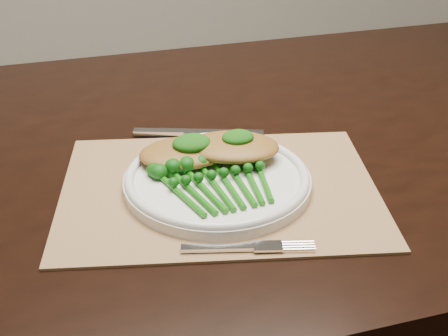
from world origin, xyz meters
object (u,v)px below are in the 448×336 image
object	(u,v)px
dining_table	(240,309)
dinner_plate	(217,179)
broccolini_bundle	(222,185)
chicken_fillet_left	(185,153)
placemat	(219,189)

from	to	relation	value
dining_table	dinner_plate	bearing A→B (deg)	-120.72
dinner_plate	broccolini_bundle	xyz separation A→B (m)	(-0.00, -0.03, 0.01)
dinner_plate	dining_table	bearing A→B (deg)	58.48
broccolini_bundle	chicken_fillet_left	bearing A→B (deg)	104.67
broccolini_bundle	placemat	bearing A→B (deg)	78.75
dinner_plate	chicken_fillet_left	size ratio (longest dim) A/B	1.97
dinner_plate	broccolini_bundle	bearing A→B (deg)	-93.49
placemat	broccolini_bundle	bearing A→B (deg)	-84.37
dining_table	chicken_fillet_left	bearing A→B (deg)	-144.00
dining_table	placemat	size ratio (longest dim) A/B	3.70
placemat	chicken_fillet_left	size ratio (longest dim) A/B	3.30
dinner_plate	chicken_fillet_left	distance (m)	0.07
dinner_plate	chicken_fillet_left	world-z (taller)	chicken_fillet_left
dining_table	broccolini_bundle	size ratio (longest dim) A/B	9.67
dining_table	placemat	distance (m)	0.41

